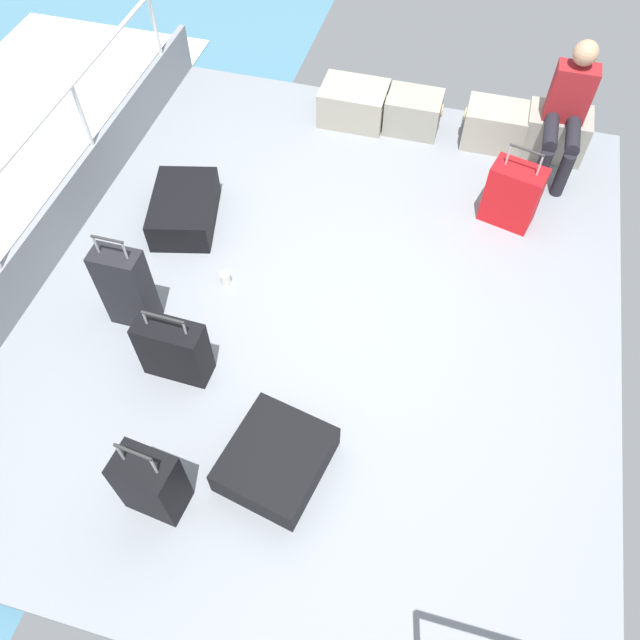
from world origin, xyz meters
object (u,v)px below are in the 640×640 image
(cargo_crate_0, at_px, (354,103))
(suitcase_3, at_px, (512,195))
(suitcase_2, at_px, (184,209))
(paper_cup, at_px, (225,278))
(cargo_crate_1, at_px, (413,112))
(suitcase_4, at_px, (126,288))
(cargo_crate_2, at_px, (495,126))
(suitcase_0, at_px, (174,350))
(suitcase_5, at_px, (276,459))
(cargo_crate_3, at_px, (555,133))
(passenger_seated, at_px, (568,109))
(suitcase_1, at_px, (151,483))

(cargo_crate_0, distance_m, suitcase_3, 1.84)
(suitcase_2, relative_size, paper_cup, 8.32)
(suitcase_2, bearing_deg, paper_cup, -44.58)
(cargo_crate_0, xyz_separation_m, cargo_crate_1, (0.57, 0.01, 0.00))
(cargo_crate_0, height_order, paper_cup, cargo_crate_0)
(suitcase_2, xyz_separation_m, suitcase_4, (0.03, -1.04, 0.22))
(cargo_crate_0, xyz_separation_m, cargo_crate_2, (1.33, 0.00, 0.01))
(suitcase_0, distance_m, suitcase_5, 1.03)
(paper_cup, bearing_deg, suitcase_5, -57.90)
(cargo_crate_0, bearing_deg, cargo_crate_3, 0.28)
(suitcase_0, height_order, suitcase_3, suitcase_3)
(passenger_seated, height_order, suitcase_1, passenger_seated)
(suitcase_0, bearing_deg, cargo_crate_2, 59.19)
(cargo_crate_0, distance_m, passenger_seated, 1.92)
(suitcase_5, bearing_deg, suitcase_4, 148.02)
(cargo_crate_3, xyz_separation_m, suitcase_3, (-0.31, -0.98, 0.06))
(cargo_crate_0, xyz_separation_m, suitcase_5, (0.37, -3.59, -0.07))
(suitcase_3, bearing_deg, suitcase_2, -164.20)
(suitcase_0, relative_size, suitcase_4, 0.74)
(suitcase_1, relative_size, suitcase_4, 0.84)
(cargo_crate_2, distance_m, suitcase_5, 3.72)
(cargo_crate_1, xyz_separation_m, suitcase_3, (0.98, -0.99, 0.09))
(suitcase_1, bearing_deg, suitcase_4, 120.33)
(cargo_crate_2, relative_size, paper_cup, 5.84)
(paper_cup, bearing_deg, suitcase_2, 135.42)
(passenger_seated, xyz_separation_m, suitcase_1, (-2.13, -3.82, -0.32))
(cargo_crate_0, relative_size, suitcase_5, 0.86)
(cargo_crate_2, bearing_deg, paper_cup, -128.73)
(cargo_crate_0, xyz_separation_m, suitcase_2, (-1.03, -1.71, -0.04))
(cargo_crate_1, bearing_deg, suitcase_3, -45.13)
(cargo_crate_0, relative_size, cargo_crate_3, 1.12)
(cargo_crate_1, height_order, suitcase_0, suitcase_0)
(cargo_crate_3, bearing_deg, suitcase_3, -107.33)
(cargo_crate_2, distance_m, suitcase_2, 2.91)
(cargo_crate_2, bearing_deg, suitcase_0, -120.81)
(cargo_crate_1, relative_size, paper_cup, 5.36)
(passenger_seated, bearing_deg, suitcase_4, -138.07)
(suitcase_1, distance_m, suitcase_2, 2.41)
(passenger_seated, relative_size, suitcase_3, 1.52)
(cargo_crate_1, relative_size, suitcase_1, 0.74)
(suitcase_0, bearing_deg, cargo_crate_1, 70.75)
(cargo_crate_1, bearing_deg, cargo_crate_2, -0.95)
(cargo_crate_2, relative_size, cargo_crate_3, 1.00)
(cargo_crate_1, height_order, cargo_crate_3, cargo_crate_3)
(cargo_crate_0, relative_size, passenger_seated, 0.58)
(cargo_crate_1, xyz_separation_m, suitcase_1, (-0.84, -4.01, 0.09))
(suitcase_2, distance_m, paper_cup, 0.78)
(suitcase_2, bearing_deg, suitcase_0, -69.41)
(cargo_crate_0, relative_size, suitcase_1, 0.90)
(cargo_crate_1, xyz_separation_m, cargo_crate_2, (0.76, -0.01, 0.01))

